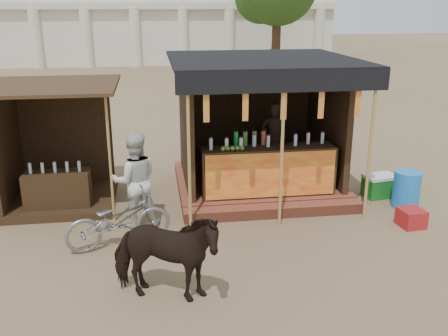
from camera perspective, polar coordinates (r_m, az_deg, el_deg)
name	(u,v)px	position (r m, az deg, el deg)	size (l,w,h in m)	color
ground	(240,272)	(7.55, 1.81, -11.76)	(120.00, 120.00, 0.00)	#846B4C
main_stall	(260,143)	(10.41, 4.14, 2.84)	(3.60, 3.61, 2.78)	#994632
secondary_stall	(51,162)	(10.30, -19.12, 0.69)	(2.40, 2.40, 2.38)	#3A2715
cow	(165,257)	(6.64, -6.79, -10.01)	(0.69, 1.52, 1.29)	black
motorbike	(119,220)	(8.28, -11.96, -5.84)	(0.60, 1.73, 0.91)	gray
bystander	(135,180)	(8.83, -10.13, -1.40)	(0.83, 0.65, 1.71)	silver
blue_barrel	(406,189)	(10.30, 20.12, -2.30)	(0.52, 0.52, 0.72)	blue
red_crate	(411,218)	(9.51, 20.61, -5.35)	(0.41, 0.41, 0.32)	#A21B1D
cooler	(380,186)	(10.72, 17.36, -1.94)	(0.70, 0.53, 0.46)	#186E20
background_building	(135,1)	(36.39, -10.18, 18.24)	(26.00, 7.45, 8.18)	silver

